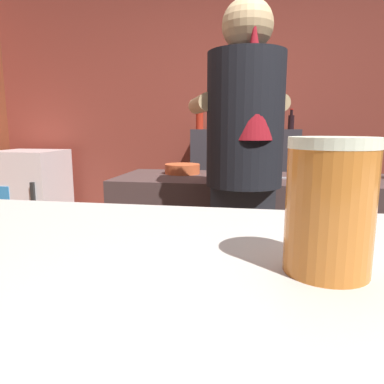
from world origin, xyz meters
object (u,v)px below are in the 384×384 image
Objects in this scene: bottle_hot_sauce at (200,120)px; bottle_vinegar at (230,119)px; bartender at (244,169)px; mixing_bowl at (182,169)px; bottle_olive_oil at (291,121)px; chefs_knife at (296,179)px; mini_fridge at (32,200)px; pint_glass_far at (329,206)px; bottle_soy at (271,119)px.

bottle_hot_sauce is 0.28m from bottle_vinegar.
bartender reaches higher than mixing_bowl.
bottle_olive_oil is at bearing -30.50° from bartender.
bottle_vinegar is at bearing 173.81° from bottle_olive_oil.
mixing_bowl is at bearing -177.77° from chefs_knife.
mini_fridge is 4.45× the size of mixing_bowl.
chefs_knife is at bearing 84.27° from pint_glass_far.
pint_glass_far is at bearing -51.54° from mini_fridge.
mini_fridge is 2.57m from bottle_olive_oil.
pint_glass_far reaches higher than chefs_knife.
bottle_hot_sauce reaches higher than mixing_bowl.
bottle_olive_oil is 0.80× the size of bottle_hot_sauce.
bottle_soy is at bearing 11.07° from bottle_hot_sauce.
pint_glass_far is at bearing -84.44° from bottle_vinegar.
bottle_hot_sauce is at bearing 92.77° from mixing_bowl.
pint_glass_far is 2.91m from bottle_olive_oil.
mini_fridge is 2.66m from chefs_knife.
bottle_soy is (0.18, 1.72, 0.27)m from bartender.
mini_fridge is 2.01m from mixing_bowl.
mixing_bowl is at bearing -116.20° from bottle_soy.
bottle_soy is at bearing 149.57° from bottle_olive_oil.
mixing_bowl is 0.91× the size of chefs_knife.
bartender reaches higher than bottle_soy.
bartender is 1.67m from bottle_olive_oil.
bottle_hot_sauce is 0.92× the size of bottle_soy.
mixing_bowl is 1.90m from pint_glass_far.
pint_glass_far is (0.50, -1.83, 0.18)m from mixing_bowl.
mini_fridge is at bearing 36.19° from bartender.
bottle_hot_sauce is at bearing 3.10° from mini_fridge.
mixing_bowl is 1.35m from bottle_soy.
chefs_knife is (0.67, -0.14, -0.03)m from mixing_bowl.
pint_glass_far reaches higher than mini_fridge.
chefs_knife is (2.38, -1.10, 0.42)m from mini_fridge.
mini_fridge is 3.61m from pint_glass_far.
bottle_olive_oil is at bearing 2.61° from mini_fridge.
bottle_olive_oil is (2.46, 0.11, 0.76)m from mini_fridge.
bottle_vinegar is (-0.29, 2.96, 0.15)m from pint_glass_far.
mixing_bowl is 1.74× the size of pint_glass_far.
bottle_vinegar is (-0.53, 0.06, 0.02)m from bottle_olive_oil.
chefs_knife is 1.03× the size of bottle_vinegar.
chefs_knife is at bearing -85.77° from bottle_soy.
bartender reaches higher than mini_fridge.
chefs_knife is at bearing -24.78° from mini_fridge.
pint_glass_far is 3.00m from bottle_soy.
bottle_vinegar is at bearing -12.13° from bartender.
bottle_soy is at bearing 63.80° from mixing_bowl.
bottle_soy reaches higher than bottle_olive_oil.
mixing_bowl is 1.10m from bottle_hot_sauce.
mixing_bowl is at bearing 17.73° from bartender.
mixing_bowl is 0.91× the size of bottle_soy.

